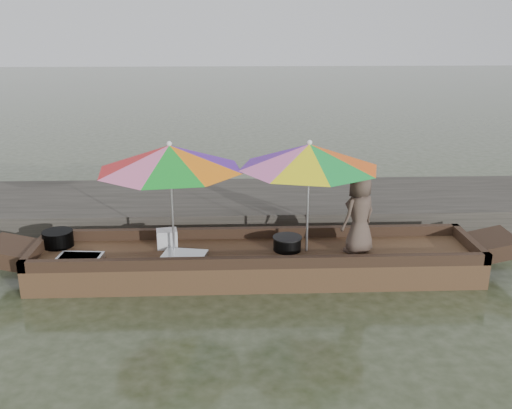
{
  "coord_description": "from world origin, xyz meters",
  "views": [
    {
      "loc": [
        -0.31,
        -7.27,
        3.36
      ],
      "look_at": [
        0.0,
        0.1,
        1.0
      ],
      "focal_mm": 40.0,
      "sensor_mm": 36.0,
      "label": 1
    }
  ],
  "objects_px": {
    "supply_bag": "(167,239)",
    "cooking_pot": "(58,239)",
    "umbrella_bow": "(172,199)",
    "tray_scallop": "(184,256)",
    "tray_crayfish": "(79,260)",
    "charcoal_grill": "(287,244)",
    "vendor": "(359,214)",
    "umbrella_stern": "(308,197)",
    "boat_hull": "(256,263)"
  },
  "relations": [
    {
      "from": "umbrella_bow",
      "to": "umbrella_stern",
      "type": "height_order",
      "value": "same"
    },
    {
      "from": "tray_scallop",
      "to": "charcoal_grill",
      "type": "bearing_deg",
      "value": 9.1
    },
    {
      "from": "boat_hull",
      "to": "umbrella_stern",
      "type": "height_order",
      "value": "umbrella_stern"
    },
    {
      "from": "boat_hull",
      "to": "vendor",
      "type": "distance_m",
      "value": 1.57
    },
    {
      "from": "supply_bag",
      "to": "umbrella_stern",
      "type": "height_order",
      "value": "umbrella_stern"
    },
    {
      "from": "umbrella_stern",
      "to": "cooking_pot",
      "type": "bearing_deg",
      "value": 174.65
    },
    {
      "from": "supply_bag",
      "to": "cooking_pot",
      "type": "bearing_deg",
      "value": 175.65
    },
    {
      "from": "vendor",
      "to": "umbrella_stern",
      "type": "distance_m",
      "value": 0.73
    },
    {
      "from": "tray_crayfish",
      "to": "tray_scallop",
      "type": "height_order",
      "value": "tray_crayfish"
    },
    {
      "from": "tray_crayfish",
      "to": "vendor",
      "type": "bearing_deg",
      "value": 3.27
    },
    {
      "from": "vendor",
      "to": "tray_scallop",
      "type": "bearing_deg",
      "value": -32.0
    },
    {
      "from": "tray_crayfish",
      "to": "tray_scallop",
      "type": "xyz_separation_m",
      "value": [
        1.36,
        0.11,
        -0.01
      ]
    },
    {
      "from": "tray_crayfish",
      "to": "supply_bag",
      "type": "height_order",
      "value": "supply_bag"
    },
    {
      "from": "charcoal_grill",
      "to": "supply_bag",
      "type": "bearing_deg",
      "value": 174.32
    },
    {
      "from": "supply_bag",
      "to": "umbrella_bow",
      "type": "height_order",
      "value": "umbrella_bow"
    },
    {
      "from": "charcoal_grill",
      "to": "umbrella_bow",
      "type": "bearing_deg",
      "value": -178.45
    },
    {
      "from": "tray_scallop",
      "to": "charcoal_grill",
      "type": "height_order",
      "value": "charcoal_grill"
    },
    {
      "from": "supply_bag",
      "to": "vendor",
      "type": "bearing_deg",
      "value": -6.29
    },
    {
      "from": "tray_scallop",
      "to": "vendor",
      "type": "relative_size",
      "value": 0.52
    },
    {
      "from": "tray_crayfish",
      "to": "umbrella_stern",
      "type": "xyz_separation_m",
      "value": [
        3.03,
        0.29,
        0.73
      ]
    },
    {
      "from": "tray_scallop",
      "to": "supply_bag",
      "type": "bearing_deg",
      "value": 124.31
    },
    {
      "from": "umbrella_bow",
      "to": "tray_crayfish",
      "type": "bearing_deg",
      "value": -166.35
    },
    {
      "from": "umbrella_bow",
      "to": "boat_hull",
      "type": "bearing_deg",
      "value": 0.0
    },
    {
      "from": "charcoal_grill",
      "to": "umbrella_stern",
      "type": "height_order",
      "value": "umbrella_stern"
    },
    {
      "from": "charcoal_grill",
      "to": "umbrella_stern",
      "type": "distance_m",
      "value": 0.74
    },
    {
      "from": "cooking_pot",
      "to": "tray_crayfish",
      "type": "xyz_separation_m",
      "value": [
        0.45,
        -0.62,
        -0.07
      ]
    },
    {
      "from": "supply_bag",
      "to": "boat_hull",
      "type": "bearing_deg",
      "value": -9.53
    },
    {
      "from": "tray_crayfish",
      "to": "charcoal_grill",
      "type": "relative_size",
      "value": 1.5
    },
    {
      "from": "boat_hull",
      "to": "umbrella_bow",
      "type": "relative_size",
      "value": 3.11
    },
    {
      "from": "vendor",
      "to": "umbrella_stern",
      "type": "relative_size",
      "value": 0.59
    },
    {
      "from": "cooking_pot",
      "to": "supply_bag",
      "type": "distance_m",
      "value": 1.55
    },
    {
      "from": "cooking_pot",
      "to": "supply_bag",
      "type": "bearing_deg",
      "value": -4.35
    },
    {
      "from": "cooking_pot",
      "to": "charcoal_grill",
      "type": "distance_m",
      "value": 3.22
    },
    {
      "from": "tray_scallop",
      "to": "vendor",
      "type": "height_order",
      "value": "vendor"
    },
    {
      "from": "cooking_pot",
      "to": "charcoal_grill",
      "type": "height_order",
      "value": "cooking_pot"
    },
    {
      "from": "umbrella_stern",
      "to": "umbrella_bow",
      "type": "bearing_deg",
      "value": 180.0
    },
    {
      "from": "umbrella_stern",
      "to": "charcoal_grill",
      "type": "bearing_deg",
      "value": 170.99
    },
    {
      "from": "supply_bag",
      "to": "vendor",
      "type": "relative_size",
      "value": 0.25
    },
    {
      "from": "umbrella_bow",
      "to": "tray_scallop",
      "type": "bearing_deg",
      "value": -50.39
    },
    {
      "from": "tray_scallop",
      "to": "vendor",
      "type": "xyz_separation_m",
      "value": [
        2.36,
        0.1,
        0.52
      ]
    },
    {
      "from": "boat_hull",
      "to": "vendor",
      "type": "height_order",
      "value": "vendor"
    },
    {
      "from": "cooking_pot",
      "to": "tray_crayfish",
      "type": "relative_size",
      "value": 0.74
    },
    {
      "from": "tray_crayfish",
      "to": "umbrella_stern",
      "type": "height_order",
      "value": "umbrella_stern"
    },
    {
      "from": "tray_scallop",
      "to": "supply_bag",
      "type": "height_order",
      "value": "supply_bag"
    },
    {
      "from": "boat_hull",
      "to": "vendor",
      "type": "relative_size",
      "value": 5.47
    },
    {
      "from": "umbrella_bow",
      "to": "umbrella_stern",
      "type": "bearing_deg",
      "value": 0.0
    },
    {
      "from": "boat_hull",
      "to": "charcoal_grill",
      "type": "bearing_deg",
      "value": 5.57
    },
    {
      "from": "cooking_pot",
      "to": "tray_scallop",
      "type": "distance_m",
      "value": 1.88
    },
    {
      "from": "boat_hull",
      "to": "tray_crayfish",
      "type": "bearing_deg",
      "value": -172.83
    },
    {
      "from": "tray_crayfish",
      "to": "charcoal_grill",
      "type": "height_order",
      "value": "charcoal_grill"
    }
  ]
}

